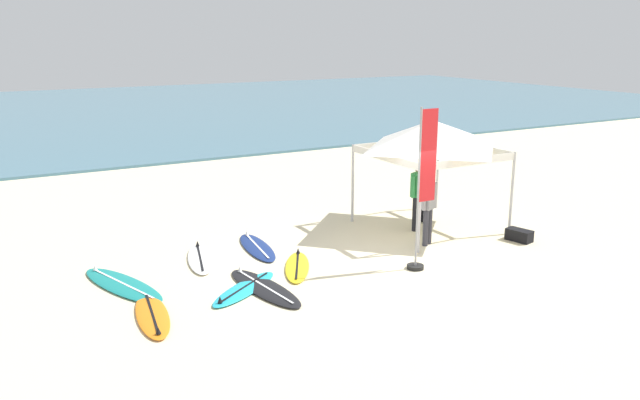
% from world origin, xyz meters
% --- Properties ---
extents(ground_plane, '(80.00, 80.00, 0.00)m').
position_xyz_m(ground_plane, '(0.00, 0.00, 0.00)').
color(ground_plane, beige).
extents(sea, '(80.00, 36.00, 0.10)m').
position_xyz_m(sea, '(0.00, 30.43, 0.05)').
color(sea, teal).
rests_on(sea, ground).
extents(canopy_tent, '(2.93, 2.93, 2.75)m').
position_xyz_m(canopy_tent, '(2.43, 1.29, 2.39)').
color(canopy_tent, '#B7B7BC').
rests_on(canopy_tent, ground).
extents(surfboard_cyan, '(1.93, 1.56, 0.19)m').
position_xyz_m(surfboard_cyan, '(-3.26, -0.25, 0.04)').
color(surfboard_cyan, '#23B2CC').
rests_on(surfboard_cyan, ground).
extents(surfboard_teal, '(1.45, 2.64, 0.19)m').
position_xyz_m(surfboard_teal, '(-5.27, 1.11, 0.04)').
color(surfboard_teal, '#19847F').
rests_on(surfboard_teal, ground).
extents(surfboard_orange, '(0.82, 2.08, 0.19)m').
position_xyz_m(surfboard_orange, '(-5.13, -0.58, 0.04)').
color(surfboard_orange, orange).
rests_on(surfboard_orange, ground).
extents(surfboard_navy, '(0.84, 2.18, 0.19)m').
position_xyz_m(surfboard_navy, '(-2.05, 1.90, 0.04)').
color(surfboard_navy, navy).
rests_on(surfboard_navy, ground).
extents(surfboard_yellow, '(1.33, 1.87, 0.19)m').
position_xyz_m(surfboard_yellow, '(-1.82, 0.33, 0.04)').
color(surfboard_yellow, yellow).
rests_on(surfboard_yellow, ground).
extents(surfboard_white, '(1.01, 2.03, 0.19)m').
position_xyz_m(surfboard_white, '(-3.45, 1.78, 0.04)').
color(surfboard_white, white).
rests_on(surfboard_white, ground).
extents(surfboard_black, '(0.92, 2.42, 0.19)m').
position_xyz_m(surfboard_black, '(-2.90, -0.38, 0.04)').
color(surfboard_black, black).
rests_on(surfboard_black, ground).
extents(person_grey, '(0.51, 0.35, 1.71)m').
position_xyz_m(person_grey, '(1.55, 0.23, 0.99)').
color(person_grey, '#383842').
rests_on(person_grey, ground).
extents(person_black, '(0.29, 0.54, 1.71)m').
position_xyz_m(person_black, '(2.62, 1.70, 0.99)').
color(person_black, black).
rests_on(person_black, ground).
extents(person_green, '(0.51, 0.35, 1.71)m').
position_xyz_m(person_green, '(2.03, 1.27, 0.99)').
color(person_green, black).
rests_on(person_green, ground).
extents(banner_flag, '(0.60, 0.36, 3.40)m').
position_xyz_m(banner_flag, '(0.46, -0.91, 1.57)').
color(banner_flag, '#99999E').
rests_on(banner_flag, ground).
extents(gear_bag_near_tent, '(0.46, 0.66, 0.28)m').
position_xyz_m(gear_bag_near_tent, '(3.65, -0.62, 0.14)').
color(gear_bag_near_tent, black).
rests_on(gear_bag_near_tent, ground).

